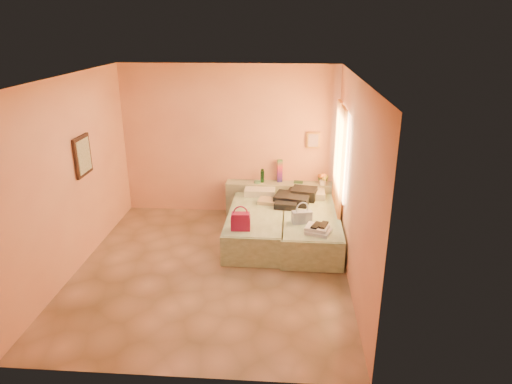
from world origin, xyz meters
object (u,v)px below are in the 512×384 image
bed_left (257,225)px  flower_vase (323,178)px  water_bottle (262,176)px  magenta_handbag (241,221)px  towel_stack (318,230)px  bed_right (310,228)px  headboard_ledge (280,199)px  green_book (298,182)px  blue_handbag (302,217)px

bed_left → flower_vase: (1.15, 0.99, 0.53)m
water_bottle → magenta_handbag: water_bottle is taller
magenta_handbag → towel_stack: bearing=-4.6°
towel_stack → bed_right: bearing=96.7°
headboard_ledge → green_book: size_ratio=12.30×
headboard_ledge → green_book: green_book is taller
headboard_ledge → blue_handbag: 1.53m
water_bottle → green_book: water_bottle is taller
bed_right → water_bottle: bearing=128.2°
bed_right → flower_vase: flower_vase is taller
water_bottle → green_book: size_ratio=1.50×
green_book → flower_vase: size_ratio=0.63×
bed_left → magenta_handbag: size_ratio=6.86×
headboard_ledge → bed_left: headboard_ledge is taller
bed_left → green_book: (0.70, 1.07, 0.41)m
headboard_ledge → towel_stack: headboard_ledge is taller
flower_vase → magenta_handbag: (-1.34, -1.70, -0.15)m
green_book → magenta_handbag: (-0.90, -1.79, -0.03)m
bed_left → magenta_handbag: bearing=-104.9°
headboard_ledge → blue_handbag: bearing=-76.0°
bed_right → blue_handbag: 0.52m
headboard_ledge → green_book: (0.33, 0.02, 0.34)m
headboard_ledge → water_bottle: (-0.35, 0.01, 0.45)m
blue_handbag → green_book: bearing=77.3°
water_bottle → towel_stack: size_ratio=0.71×
magenta_handbag → blue_handbag: size_ratio=0.94×
blue_handbag → towel_stack: bearing=-69.1°
headboard_ledge → blue_handbag: blue_handbag is taller
blue_handbag → bed_right: bearing=50.8°
green_book → flower_vase: 0.47m
water_bottle → flower_vase: flower_vase is taller
green_book → towel_stack: 1.85m
water_bottle → towel_stack: (0.95, -1.82, -0.22)m
water_bottle → flower_vase: size_ratio=0.94×
green_book → headboard_ledge: bearing=-169.1°
green_book → bed_left: bearing=-116.6°
magenta_handbag → blue_handbag: magenta_handbag is taller
water_bottle → green_book: 0.69m
bed_left → green_book: green_book is taller
flower_vase → magenta_handbag: size_ratio=0.91×
water_bottle → blue_handbag: 1.64m
water_bottle → green_book: (0.68, 0.01, -0.11)m
magenta_handbag → blue_handbag: (0.94, 0.31, -0.04)m
bed_right → headboard_ledge: bearing=115.7°
flower_vase → towel_stack: 1.77m
magenta_handbag → towel_stack: magenta_handbag is taller
bed_left → green_book: size_ratio=12.00×
magenta_handbag → green_book: bearing=60.7°
bed_right → towel_stack: bearing=-82.8°
magenta_handbag → bed_left: bearing=72.0°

